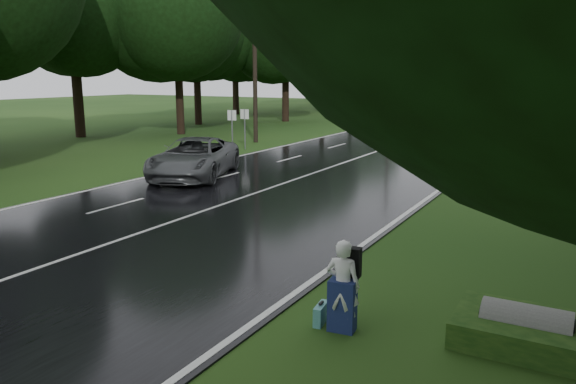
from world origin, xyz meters
name	(u,v)px	position (x,y,z in m)	size (l,w,h in m)	color
ground	(141,234)	(0.00, 0.00, 0.00)	(160.00, 160.00, 0.00)	#224213
road	(384,149)	(0.00, 20.00, 0.02)	(12.00, 140.00, 0.04)	black
lane_center	(384,149)	(0.00, 20.00, 0.04)	(0.12, 140.00, 0.01)	silver
grey_car	(194,158)	(-4.03, 7.45, 0.87)	(2.74, 5.95, 1.65)	#444749
far_car	(490,109)	(0.88, 50.53, 0.72)	(1.44, 4.13, 1.36)	black
hitchhiker	(343,289)	(7.25, -2.69, 0.76)	(0.64, 0.59, 1.63)	silver
suitcase	(321,314)	(6.81, -2.63, 0.18)	(0.14, 0.50, 0.35)	teal
culvert	(524,344)	(10.07, -1.73, 0.00)	(0.69, 0.69, 1.38)	slate
utility_pole_mid	(256,142)	(-8.50, 19.39, 0.00)	(1.80, 0.28, 10.04)	black
utility_pole_far	(389,116)	(-8.50, 45.77, 0.00)	(1.80, 0.28, 10.65)	black
road_sign_a	(233,152)	(-7.20, 14.87, 0.00)	(0.57, 0.10, 2.36)	white
road_sign_b	(245,149)	(-7.20, 16.17, 0.00)	(0.56, 0.10, 2.34)	white
tree_left_d	(181,134)	(-16.02, 20.94, 0.00)	(9.64, 9.64, 15.06)	black
tree_left_e	(286,121)	(-14.76, 34.51, 0.00)	(8.45, 8.45, 13.21)	black
tree_left_f	(322,112)	(-17.19, 47.55, 0.00)	(9.56, 9.56, 14.94)	black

